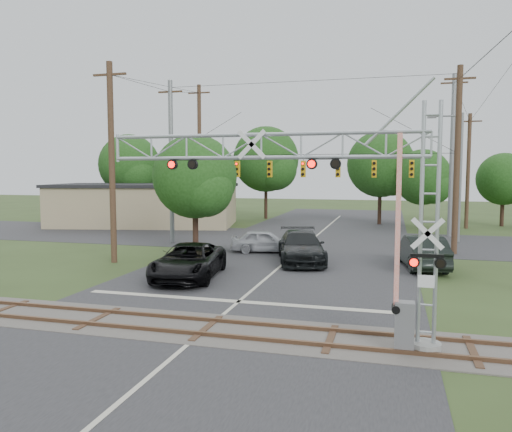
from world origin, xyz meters
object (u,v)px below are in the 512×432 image
(crossing_gantry, at_px, (322,198))
(traffic_signal_span, at_px, (317,163))
(commercial_building, at_px, (145,205))
(car_dark, at_px, (301,247))
(pickup_black, at_px, (189,261))
(sedan_silver, at_px, (265,241))
(streetlight, at_px, (458,170))

(crossing_gantry, xyz_separation_m, traffic_signal_span, (-2.85, 18.36, 1.33))
(commercial_building, bearing_deg, car_dark, -52.70)
(crossing_gantry, bearing_deg, pickup_black, 134.55)
(sedan_silver, relative_size, commercial_building, 0.23)
(traffic_signal_span, bearing_deg, crossing_gantry, -81.17)
(sedan_silver, bearing_deg, pickup_black, 157.19)
(traffic_signal_span, height_order, streetlight, traffic_signal_span)
(pickup_black, distance_m, sedan_silver, 8.63)
(pickup_black, relative_size, car_dark, 0.98)
(crossing_gantry, distance_m, car_dark, 13.88)
(sedan_silver, xyz_separation_m, streetlight, (12.27, 8.13, 4.48))
(traffic_signal_span, bearing_deg, pickup_black, -112.50)
(pickup_black, relative_size, commercial_building, 0.32)
(commercial_building, xyz_separation_m, streetlight, (27.25, -4.54, 3.22))
(crossing_gantry, relative_size, car_dark, 1.67)
(streetlight, bearing_deg, commercial_building, 170.53)
(pickup_black, bearing_deg, car_dark, 43.77)
(crossing_gantry, bearing_deg, car_dark, 102.52)
(pickup_black, xyz_separation_m, streetlight, (13.87, 16.60, 4.37))
(crossing_gantry, height_order, commercial_building, crossing_gantry)
(crossing_gantry, relative_size, commercial_building, 0.55)
(crossing_gantry, xyz_separation_m, sedan_silver, (-5.76, 15.95, -3.61))
(car_dark, distance_m, commercial_building, 23.65)
(car_dark, height_order, streetlight, streetlight)
(car_dark, distance_m, sedan_silver, 4.02)
(traffic_signal_span, relative_size, car_dark, 3.19)
(car_dark, height_order, sedan_silver, car_dark)
(car_dark, xyz_separation_m, sedan_silver, (-2.85, 2.83, -0.16))
(car_dark, xyz_separation_m, streetlight, (9.42, 10.96, 4.32))
(crossing_gantry, bearing_deg, traffic_signal_span, 98.83)
(sedan_silver, bearing_deg, streetlight, -68.60)
(crossing_gantry, bearing_deg, commercial_building, 125.93)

